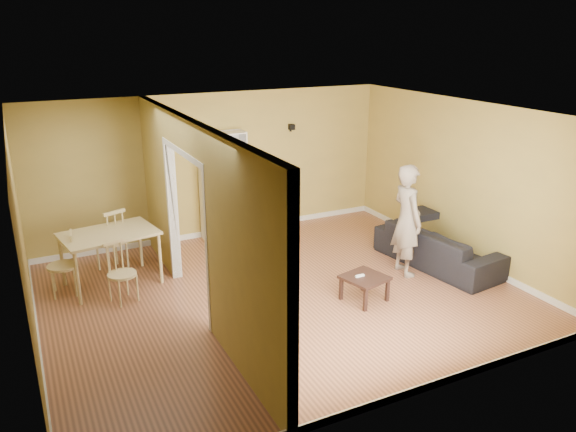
% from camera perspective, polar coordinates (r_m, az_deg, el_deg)
% --- Properties ---
extents(room_shell, '(6.50, 6.50, 6.50)m').
position_cam_1_polar(room_shell, '(7.71, -0.68, 0.77)').
color(room_shell, '#AA6A47').
rests_on(room_shell, ground).
extents(partition, '(0.22, 5.50, 2.60)m').
position_cam_1_polar(partition, '(7.30, -9.21, -0.52)').
color(partition, tan).
rests_on(partition, ground).
extents(wall_speaker, '(0.10, 0.10, 0.10)m').
position_cam_1_polar(wall_speaker, '(10.56, 0.37, 9.03)').
color(wall_speaker, black).
rests_on(wall_speaker, room_shell).
extents(sofa, '(2.24, 1.18, 0.81)m').
position_cam_1_polar(sofa, '(9.30, 15.01, -2.52)').
color(sofa, black).
rests_on(sofa, ground).
extents(person, '(0.80, 0.66, 2.04)m').
position_cam_1_polar(person, '(8.70, 12.06, 0.53)').
color(person, slate).
rests_on(person, ground).
extents(bookshelf, '(0.82, 0.36, 1.94)m').
position_cam_1_polar(bookshelf, '(10.14, -6.65, 3.11)').
color(bookshelf, white).
rests_on(bookshelf, ground).
extents(paper_box_navy_a, '(0.40, 0.26, 0.21)m').
position_cam_1_polar(paper_box_navy_a, '(10.24, -6.28, 0.61)').
color(paper_box_navy_a, navy).
rests_on(paper_box_navy_a, bookshelf).
extents(paper_box_teal, '(0.44, 0.29, 0.23)m').
position_cam_1_polar(paper_box_teal, '(10.11, -6.72, 2.65)').
color(paper_box_teal, '#277860').
rests_on(paper_box_teal, bookshelf).
extents(paper_box_navy_b, '(0.43, 0.28, 0.22)m').
position_cam_1_polar(paper_box_navy_b, '(10.02, -6.65, 4.74)').
color(paper_box_navy_b, navy).
rests_on(paper_box_navy_b, bookshelf).
extents(paper_box_navy_c, '(0.44, 0.29, 0.23)m').
position_cam_1_polar(paper_box_navy_c, '(9.97, -6.67, 6.02)').
color(paper_box_navy_c, navy).
rests_on(paper_box_navy_c, bookshelf).
extents(coffee_table, '(0.55, 0.55, 0.37)m').
position_cam_1_polar(coffee_table, '(7.96, 7.79, -6.45)').
color(coffee_table, black).
rests_on(coffee_table, ground).
extents(game_controller, '(0.14, 0.04, 0.03)m').
position_cam_1_polar(game_controller, '(7.92, 7.30, -6.04)').
color(game_controller, white).
rests_on(game_controller, coffee_table).
extents(dining_table, '(1.32, 0.88, 0.82)m').
position_cam_1_polar(dining_table, '(8.61, -17.73, -2.11)').
color(dining_table, '#E8D387').
rests_on(dining_table, ground).
extents(chair_left, '(0.47, 0.47, 0.93)m').
position_cam_1_polar(chair_left, '(8.63, -21.96, -4.56)').
color(chair_left, tan).
rests_on(chair_left, ground).
extents(chair_near, '(0.51, 0.51, 0.87)m').
position_cam_1_polar(chair_near, '(8.15, -16.52, -5.54)').
color(chair_near, tan).
rests_on(chair_near, ground).
extents(chair_far, '(0.62, 0.62, 1.03)m').
position_cam_1_polar(chair_far, '(9.20, -17.56, -2.28)').
color(chair_far, tan).
rests_on(chair_far, ground).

